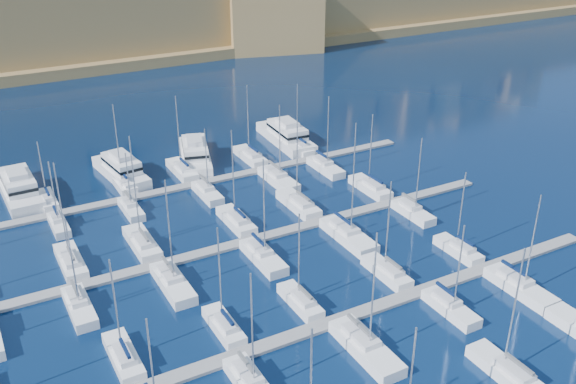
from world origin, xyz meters
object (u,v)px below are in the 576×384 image
motor_yacht_b (121,169)px  motor_yacht_d (286,135)px  motor_yacht_a (19,187)px  sailboat_4 (507,372)px  motor_yacht_c (195,153)px

motor_yacht_b → motor_yacht_d: (33.48, 0.99, -0.00)m
motor_yacht_a → motor_yacht_d: same height
sailboat_4 → motor_yacht_c: bearing=95.8°
motor_yacht_b → motor_yacht_d: same height
motor_yacht_d → motor_yacht_c: bearing=-178.8°
motor_yacht_c → motor_yacht_d: same height
motor_yacht_d → sailboat_4: bearing=-99.9°
sailboat_4 → motor_yacht_d: sailboat_4 is taller
motor_yacht_b → motor_yacht_c: size_ratio=0.92×
motor_yacht_a → motor_yacht_c: size_ratio=1.00×
sailboat_4 → motor_yacht_a: bearing=118.4°
motor_yacht_c → motor_yacht_d: 19.48m
sailboat_4 → motor_yacht_b: size_ratio=0.98×
sailboat_4 → motor_yacht_c: 70.46m
motor_yacht_b → motor_yacht_d: bearing=1.7°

